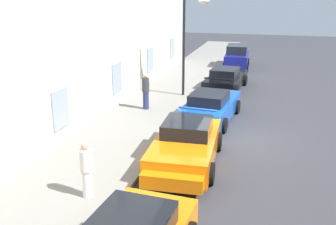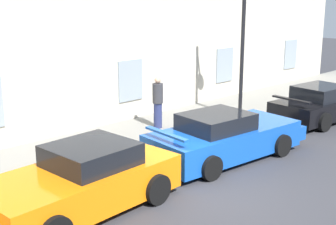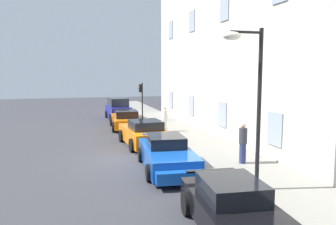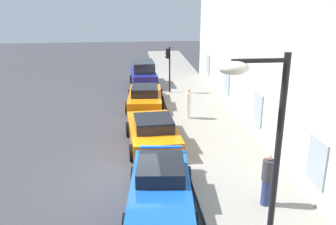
% 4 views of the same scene
% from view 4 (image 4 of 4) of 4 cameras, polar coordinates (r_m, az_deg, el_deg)
% --- Properties ---
extents(ground_plane, '(80.00, 80.00, 0.00)m').
position_cam_4_polar(ground_plane, '(14.06, -6.53, -9.89)').
color(ground_plane, '#333338').
extents(sidewalk, '(60.00, 3.66, 0.14)m').
position_cam_4_polar(sidewalk, '(14.55, 10.34, -8.74)').
color(sidewalk, gray).
rests_on(sidewalk, ground).
extents(sportscar_red_lead, '(5.06, 2.40, 1.36)m').
position_cam_4_polar(sportscar_red_lead, '(22.13, -3.64, 2.57)').
color(sportscar_red_lead, orange).
rests_on(sportscar_red_lead, ground).
extents(sportscar_yellow_flank, '(4.92, 2.46, 1.46)m').
position_cam_4_polar(sportscar_yellow_flank, '(16.44, -2.50, -2.99)').
color(sportscar_yellow_flank, orange).
rests_on(sportscar_yellow_flank, ground).
extents(sportscar_white_middle, '(5.26, 2.46, 1.40)m').
position_cam_4_polar(sportscar_white_middle, '(11.73, -1.17, -12.47)').
color(sportscar_white_middle, '#144CB2').
rests_on(sportscar_white_middle, ground).
extents(hatchback_parked, '(4.06, 2.03, 1.88)m').
position_cam_4_polar(hatchback_parked, '(26.87, -3.89, 5.90)').
color(hatchback_parked, navy).
rests_on(hatchback_parked, ground).
extents(traffic_light, '(0.22, 0.36, 3.11)m').
position_cam_4_polar(traffic_light, '(24.38, 0.07, 8.07)').
color(traffic_light, black).
rests_on(traffic_light, sidewalk).
extents(street_lamp, '(0.44, 1.42, 5.41)m').
position_cam_4_polar(street_lamp, '(7.59, 14.20, -3.26)').
color(street_lamp, black).
rests_on(street_lamp, sidewalk).
extents(pedestrian_admiring, '(0.39, 0.39, 1.79)m').
position_cam_4_polar(pedestrian_admiring, '(11.97, 15.38, -10.08)').
color(pedestrian_admiring, navy).
rests_on(pedestrian_admiring, sidewalk).
extents(pedestrian_strolling, '(0.51, 0.51, 1.68)m').
position_cam_4_polar(pedestrian_strolling, '(19.45, 3.23, 1.50)').
color(pedestrian_strolling, silver).
rests_on(pedestrian_strolling, sidewalk).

